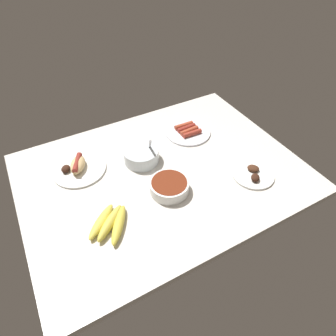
{
  "coord_description": "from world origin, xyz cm",
  "views": [
    {
      "loc": [
        -42.33,
        -82.12,
        90.86
      ],
      "look_at": [
        1.74,
        -1.95,
        3.0
      ],
      "focal_mm": 31.41,
      "sensor_mm": 36.0,
      "label": 1
    }
  ],
  "objects": [
    {
      "name": "ground_plane",
      "position": [
        0.0,
        0.0,
        -1.5
      ],
      "size": [
        120.0,
        90.0,
        3.0
      ],
      "primitive_type": "cube",
      "color": "silver"
    },
    {
      "name": "plate_sausages",
      "position": [
        24.63,
        18.81,
        1.0
      ],
      "size": [
        22.95,
        22.95,
        3.36
      ],
      "color": "white",
      "rests_on": "ground_plane"
    },
    {
      "name": "plate_grilled_meat",
      "position": [
        33.35,
        -21.13,
        0.87
      ],
      "size": [
        18.15,
        18.15,
        3.78
      ],
      "color": "white",
      "rests_on": "ground_plane"
    },
    {
      "name": "bowl_chili",
      "position": [
        -2.83,
        -11.3,
        2.8
      ],
      "size": [
        16.19,
        16.19,
        5.11
      ],
      "color": "white",
      "rests_on": "ground_plane"
    },
    {
      "name": "bowl_coleslaw",
      "position": [
        -4.89,
        11.03,
        3.53
      ],
      "size": [
        15.99,
        15.99,
        15.65
      ],
      "color": "silver",
      "rests_on": "ground_plane"
    },
    {
      "name": "banana_bunch",
      "position": [
        -30.28,
        -16.1,
        1.73
      ],
      "size": [
        19.12,
        19.76,
        3.71
      ],
      "color": "#E5D14C",
      "rests_on": "ground_plane"
    },
    {
      "name": "plate_hotdog_assembled",
      "position": [
        -32.09,
        18.84,
        1.68
      ],
      "size": [
        23.66,
        23.66,
        5.61
      ],
      "color": "white",
      "rests_on": "ground_plane"
    }
  ]
}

